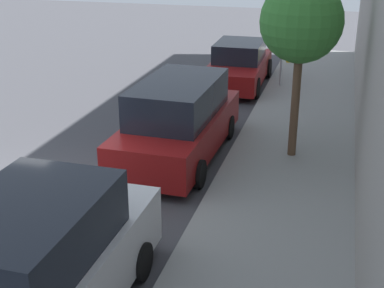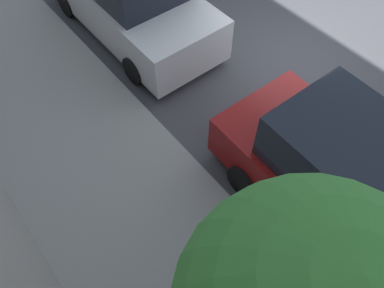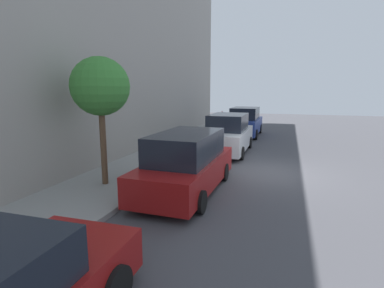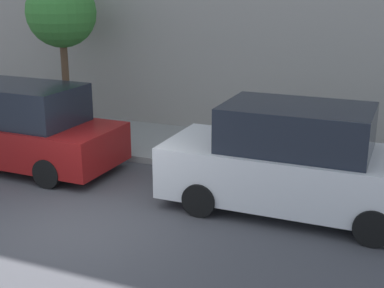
# 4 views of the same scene
# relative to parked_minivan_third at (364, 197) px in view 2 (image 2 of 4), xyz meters

# --- Properties ---
(ground_plane) EXTENTS (60.00, 60.00, 0.00)m
(ground_plane) POSITION_rel_parked_minivan_third_xyz_m (-2.30, -3.06, -0.92)
(ground_plane) COLOR #424247
(sidewalk) EXTENTS (2.95, 32.00, 0.15)m
(sidewalk) POSITION_rel_parked_minivan_third_xyz_m (2.68, -3.06, -0.85)
(sidewalk) COLOR gray
(sidewalk) RESTS_ON ground_plane
(parked_minivan_third) EXTENTS (2.02, 4.93, 1.90)m
(parked_minivan_third) POSITION_rel_parked_minivan_third_xyz_m (0.00, 0.00, 0.00)
(parked_minivan_third) COLOR maroon
(parked_minivan_third) RESTS_ON ground_plane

